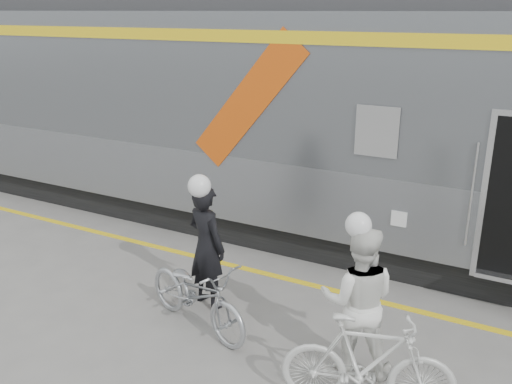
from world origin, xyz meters
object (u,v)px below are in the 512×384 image
Objects in this scene: bicycle_left at (197,294)px; woman at (358,301)px; bicycle_right at (368,363)px; man at (207,246)px.

woman reaches higher than bicycle_left.
bicycle_right is at bearing 101.61° from woman.
bicycle_left is 2.05m from woman.
bicycle_left is 1.05× the size of woman.
woman reaches higher than man.
woman is (2.01, 0.14, 0.38)m from bicycle_left.
bicycle_right is (2.51, -0.96, -0.33)m from man.
woman is 0.71m from bicycle_right.
man is at bearing 37.26° from bicycle_left.
man is at bearing 52.04° from bicycle_right.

